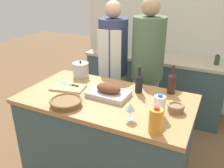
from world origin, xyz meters
The scene contains 20 objects.
kitchen_island centered at (0.00, 0.00, 0.47)m, with size 1.56×0.85×0.93m.
back_counter centered at (0.00, 1.60, 0.45)m, with size 2.06×0.60×0.89m.
back_wall centered at (0.00, 1.95, 1.27)m, with size 2.56×0.10×2.55m.
roasting_pan centered at (0.01, 0.03, 0.98)m, with size 0.37×0.25×0.12m.
wicker_basket centered at (-0.23, -0.28, 0.96)m, with size 0.28×0.28×0.06m.
cutting_board centered at (-0.42, 0.01, 0.94)m, with size 0.35×0.26×0.02m.
stock_pot centered at (-0.48, 0.33, 1.01)m, with size 0.18×0.18×0.18m.
mixing_bowl centered at (0.62, 0.01, 0.97)m, with size 0.14×0.14×0.06m.
juice_jug centered at (0.55, -0.33, 1.02)m, with size 0.09×0.09×0.20m.
milk_jug centered at (0.52, -0.10, 1.02)m, with size 0.09×0.09×0.18m.
wine_bottle_green centered at (0.51, 0.34, 1.04)m, with size 0.07×0.07×0.28m.
wine_bottle_dark centered at (0.23, 0.23, 1.03)m, with size 0.07×0.07×0.25m.
wine_glass_left centered at (0.54, -0.23, 1.03)m, with size 0.08×0.08×0.13m.
wine_glass_right centered at (0.34, -0.26, 1.04)m, with size 0.08×0.08×0.14m.
knife_chef centered at (-0.43, 0.06, 0.95)m, with size 0.22×0.05×0.01m.
stand_mixer centered at (-0.55, 1.53, 1.02)m, with size 0.18×0.14×0.30m.
condiment_bottle_tall centered at (-0.28, 1.56, 0.97)m, with size 0.05×0.05×0.16m.
condiment_bottle_short centered at (0.83, 1.55, 0.95)m, with size 0.06×0.06×0.14m.
person_cook_aproned centered at (-0.33, 0.85, 0.94)m, with size 0.35×0.38×1.70m.
person_cook_guest centered at (0.11, 0.84, 0.97)m, with size 0.37×0.37×1.75m.
Camera 1 is at (0.89, -1.71, 1.89)m, focal length 38.00 mm.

